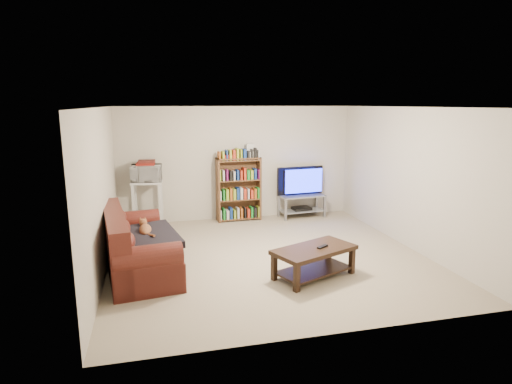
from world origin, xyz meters
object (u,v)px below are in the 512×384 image
object	(u,v)px
bookshelf	(239,188)
tv_stand	(302,202)
sofa	(134,250)
coffee_table	(314,257)

from	to	relation	value
bookshelf	tv_stand	bearing A→B (deg)	-5.90
sofa	tv_stand	bearing A→B (deg)	25.98
sofa	bookshelf	bearing A→B (deg)	41.31
coffee_table	bookshelf	xyz separation A→B (m)	(-0.44, 3.27, 0.39)
tv_stand	bookshelf	xyz separation A→B (m)	(-1.39, 0.08, 0.36)
sofa	tv_stand	world-z (taller)	sofa
sofa	bookshelf	size ratio (longest dim) A/B	1.67
tv_stand	bookshelf	world-z (taller)	bookshelf
sofa	coffee_table	world-z (taller)	sofa
coffee_table	bookshelf	size ratio (longest dim) A/B	0.99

